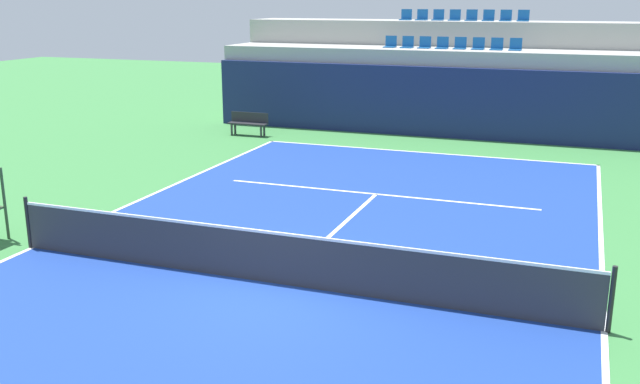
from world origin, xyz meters
TOP-DOWN VIEW (x-y plane):
  - ground_plane at (0.00, 0.00)m, footprint 80.00×80.00m
  - court_surface at (0.00, 0.00)m, footprint 11.00×24.00m
  - baseline_far at (0.00, 11.95)m, footprint 11.00×0.10m
  - sideline_left at (-5.45, 0.00)m, footprint 0.10×24.00m
  - sideline_right at (5.45, 0.00)m, footprint 0.10×24.00m
  - service_line_far at (0.00, 6.40)m, footprint 8.26×0.10m
  - centre_service_line at (0.00, 3.20)m, footprint 0.10×6.40m
  - back_wall at (0.00, 14.91)m, footprint 17.73×0.30m
  - stands_tier_lower at (0.00, 16.26)m, footprint 17.73×2.40m
  - stands_tier_upper at (0.00, 18.66)m, footprint 17.73×2.40m
  - seating_row_lower at (0.00, 16.35)m, footprint 5.13×0.44m
  - seating_row_upper at (0.00, 18.75)m, footprint 5.13×0.44m
  - tennis_net at (0.00, 0.00)m, footprint 11.08×0.08m
  - player_bench at (-6.74, 12.75)m, footprint 1.50×0.40m

SIDE VIEW (x-z plane):
  - ground_plane at x=0.00m, z-range 0.00..0.00m
  - court_surface at x=0.00m, z-range 0.00..0.01m
  - baseline_far at x=0.00m, z-range 0.01..0.01m
  - sideline_left at x=-5.45m, z-range 0.01..0.01m
  - sideline_right at x=5.45m, z-range 0.01..0.01m
  - service_line_far at x=0.00m, z-range 0.01..0.01m
  - centre_service_line at x=0.00m, z-range 0.01..0.01m
  - player_bench at x=-6.74m, z-range 0.08..0.93m
  - tennis_net at x=0.00m, z-range -0.03..1.04m
  - back_wall at x=0.00m, z-range 0.00..2.55m
  - stands_tier_lower at x=0.00m, z-range 0.00..3.10m
  - stands_tier_upper at x=0.00m, z-range 0.00..4.07m
  - seating_row_lower at x=0.00m, z-range 3.01..3.45m
  - seating_row_upper at x=0.00m, z-range 3.97..4.41m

